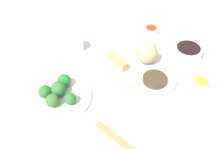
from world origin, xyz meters
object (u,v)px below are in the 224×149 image
object	(u,v)px
main_plate	(135,74)
sauce_ramekin_hot_mustard	(200,83)
chopsticks_pair	(125,145)
broccoli_plate	(59,97)
sauce_ramekin_sweet_and_sour	(151,30)
soy_sauce_bowl	(188,52)
teacup	(76,44)

from	to	relation	value
main_plate	sauce_ramekin_hot_mustard	distance (m)	0.23
main_plate	chopsticks_pair	world-z (taller)	main_plate
broccoli_plate	sauce_ramekin_sweet_and_sour	world-z (taller)	sauce_ramekin_sweet_and_sour
soy_sauce_bowl	teacup	world-z (taller)	teacup
teacup	chopsticks_pair	xyz separation A→B (m)	(-0.40, 0.25, -0.02)
soy_sauce_bowl	sauce_ramekin_hot_mustard	world-z (taller)	soy_sauce_bowl
soy_sauce_bowl	sauce_ramekin_sweet_and_sour	world-z (taller)	soy_sauce_bowl
chopsticks_pair	sauce_ramekin_hot_mustard	bearing A→B (deg)	-104.12
main_plate	chopsticks_pair	bearing A→B (deg)	115.28
broccoli_plate	sauce_ramekin_hot_mustard	size ratio (longest dim) A/B	3.57
teacup	sauce_ramekin_sweet_and_sour	bearing A→B (deg)	-123.98
sauce_ramekin_sweet_and_sour	sauce_ramekin_hot_mustard	distance (m)	0.35
broccoli_plate	teacup	size ratio (longest dim) A/B	3.32
soy_sauce_bowl	sauce_ramekin_sweet_and_sour	size ratio (longest dim) A/B	1.88
broccoli_plate	sauce_ramekin_hot_mustard	bearing A→B (deg)	-137.71
main_plate	soy_sauce_bowl	xyz separation A→B (m)	(-0.11, -0.22, 0.01)
soy_sauce_bowl	chopsticks_pair	bearing A→B (deg)	91.83
main_plate	broccoli_plate	world-z (taller)	main_plate
teacup	broccoli_plate	bearing A→B (deg)	118.86
sauce_ramekin_hot_mustard	chopsticks_pair	distance (m)	0.36
sauce_ramekin_sweet_and_sour	chopsticks_pair	bearing A→B (deg)	111.27
broccoli_plate	sauce_ramekin_sweet_and_sour	xyz separation A→B (m)	(-0.06, -0.52, 0.00)
sauce_ramekin_hot_mustard	sauce_ramekin_sweet_and_sour	bearing A→B (deg)	-32.34
teacup	soy_sauce_bowl	bearing A→B (deg)	-149.73
teacup	chopsticks_pair	world-z (taller)	teacup
soy_sauce_bowl	main_plate	bearing A→B (deg)	63.69
soy_sauce_bowl	sauce_ramekin_sweet_and_sour	distance (m)	0.20
main_plate	sauce_ramekin_sweet_and_sour	xyz separation A→B (m)	(0.09, -0.28, 0.00)
soy_sauce_bowl	sauce_ramekin_hot_mustard	bearing A→B (deg)	128.65
soy_sauce_bowl	teacup	xyz separation A→B (m)	(0.39, 0.23, 0.01)
soy_sauce_bowl	broccoli_plate	bearing A→B (deg)	60.62
broccoli_plate	chopsticks_pair	bearing A→B (deg)	175.53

